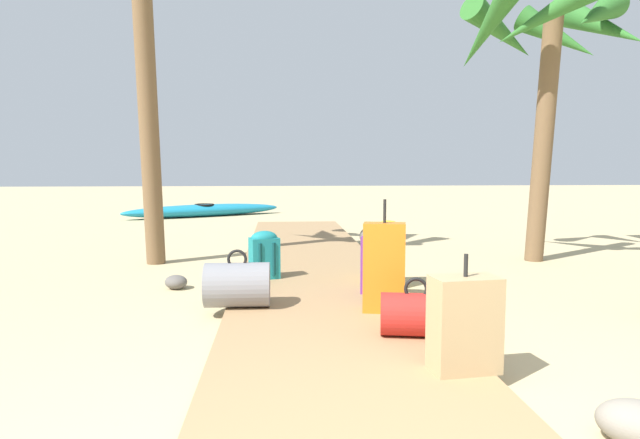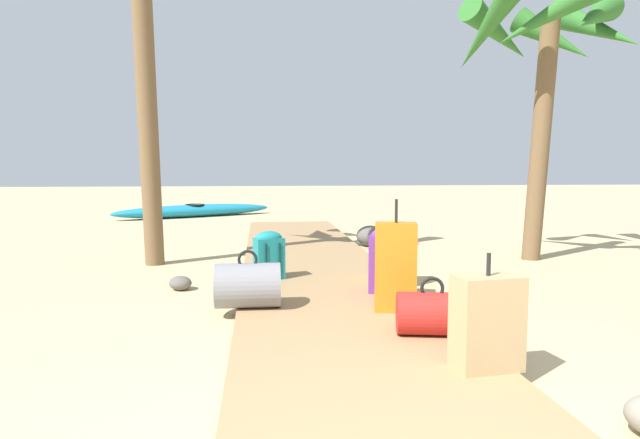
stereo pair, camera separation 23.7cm
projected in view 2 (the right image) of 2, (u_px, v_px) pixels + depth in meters
ground_plane at (321, 286)px, 5.65m from camera, size 60.00×60.00×0.00m
boardwalk at (312, 265)px, 6.62m from camera, size 1.63×9.86×0.08m
suitcase_orange at (395, 267)px, 4.34m from camera, size 0.36×0.25×0.90m
duffel_bag_grey at (248, 285)px, 4.46m from camera, size 0.53×0.37×0.48m
suitcase_tan at (487, 322)px, 3.09m from camera, size 0.40×0.27×0.67m
backpack_yellow at (392, 248)px, 5.59m from camera, size 0.28×0.28×0.61m
backpack_teal at (269, 254)px, 5.60m from camera, size 0.33×0.27×0.50m
duffel_bag_red at (432, 313)px, 3.73m from camera, size 0.52×0.38×0.41m
backpack_purple at (386, 259)px, 4.99m from camera, size 0.35×0.30×0.60m
palm_tree_far_right at (545, 43)px, 6.85m from camera, size 2.10×2.12×3.54m
kayak at (195, 211)px, 13.46m from camera, size 3.89×2.43×0.32m
rock_left_mid at (180, 283)px, 5.45m from camera, size 0.32×0.32×0.14m
rock_right_far at (370, 236)px, 8.47m from camera, size 0.55×0.57×0.32m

